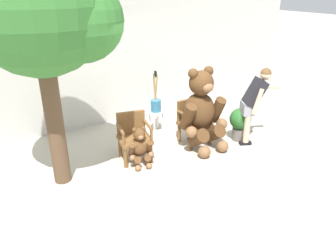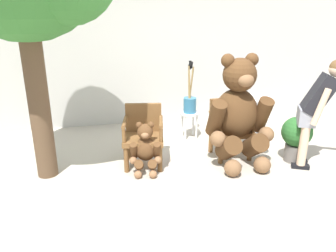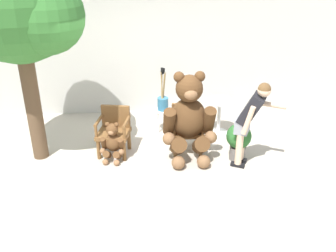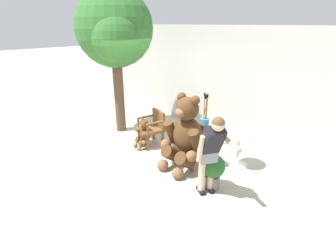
{
  "view_description": "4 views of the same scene",
  "coord_description": "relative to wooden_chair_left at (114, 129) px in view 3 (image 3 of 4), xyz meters",
  "views": [
    {
      "loc": [
        -2.94,
        -4.4,
        2.99
      ],
      "look_at": [
        -0.18,
        0.05,
        0.69
      ],
      "focal_mm": 35.0,
      "sensor_mm": 36.0,
      "label": 1
    },
    {
      "loc": [
        -1.32,
        -3.87,
        2.13
      ],
      "look_at": [
        -0.35,
        0.22,
        0.63
      ],
      "focal_mm": 35.0,
      "sensor_mm": 36.0,
      "label": 2
    },
    {
      "loc": [
        -0.17,
        -5.66,
        3.45
      ],
      "look_at": [
        0.3,
        0.11,
        0.66
      ],
      "focal_mm": 40.0,
      "sensor_mm": 36.0,
      "label": 3
    },
    {
      "loc": [
        3.95,
        -3.39,
        2.85
      ],
      "look_at": [
        -0.01,
        0.36,
        0.7
      ],
      "focal_mm": 28.0,
      "sensor_mm": 36.0,
      "label": 4
    }
  ],
  "objects": [
    {
      "name": "ground_plane",
      "position": [
        0.65,
        -0.45,
        -0.46
      ],
      "size": [
        60.0,
        60.0,
        0.0
      ],
      "primitive_type": "plane",
      "color": "#B2A899"
    },
    {
      "name": "back_wall",
      "position": [
        0.65,
        1.95,
        0.94
      ],
      "size": [
        10.0,
        0.16,
        2.8
      ],
      "primitive_type": "cube",
      "color": "beige",
      "rests_on": "ground"
    },
    {
      "name": "wooden_chair_left",
      "position": [
        0.0,
        0.0,
        0.0
      ],
      "size": [
        0.65,
        0.62,
        0.86
      ],
      "color": "brown",
      "rests_on": "ground"
    },
    {
      "name": "wooden_chair_right",
      "position": [
        1.32,
        0.0,
        0.0
      ],
      "size": [
        0.56,
        0.52,
        0.86
      ],
      "color": "brown",
      "rests_on": "ground"
    },
    {
      "name": "teddy_bear_large",
      "position": [
        1.32,
        -0.27,
        0.31
      ],
      "size": [
        0.95,
        0.88,
        1.58
      ],
      "color": "#4C3019",
      "rests_on": "ground"
    },
    {
      "name": "teddy_bear_small",
      "position": [
        -0.02,
        -0.28,
        -0.11
      ],
      "size": [
        0.45,
        0.44,
        0.72
      ],
      "color": "brown",
      "rests_on": "ground"
    },
    {
      "name": "person_visitor",
      "position": [
        2.27,
        -0.65,
        0.45
      ],
      "size": [
        0.85,
        0.49,
        1.53
      ],
      "color": "black",
      "rests_on": "ground"
    },
    {
      "name": "white_stool",
      "position": [
        0.94,
        0.83,
        -0.11
      ],
      "size": [
        0.34,
        0.34,
        0.46
      ],
      "color": "silver",
      "rests_on": "ground"
    },
    {
      "name": "brush_bucket",
      "position": [
        0.94,
        0.83,
        0.19
      ],
      "size": [
        0.22,
        0.22,
        0.89
      ],
      "color": "teal",
      "rests_on": "white_stool"
    },
    {
      "name": "round_side_table",
      "position": [
        2.05,
        0.6,
        -0.01
      ],
      "size": [
        0.56,
        0.56,
        0.72
      ],
      "color": "white",
      "rests_on": "ground"
    },
    {
      "name": "patio_tree",
      "position": [
        -1.25,
        -0.1,
        2.2
      ],
      "size": [
        2.03,
        1.93,
        3.69
      ],
      "color": "brown",
      "rests_on": "ground"
    },
    {
      "name": "potted_plant",
      "position": [
        2.18,
        -0.44,
        -0.07
      ],
      "size": [
        0.44,
        0.44,
        0.68
      ],
      "color": "slate",
      "rests_on": "ground"
    }
  ]
}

